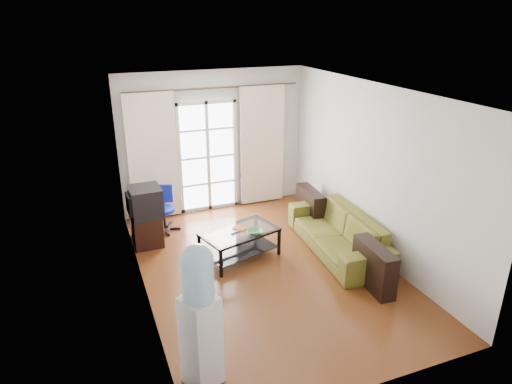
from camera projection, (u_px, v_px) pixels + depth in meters
floor at (265, 268)px, 6.99m from camera, size 5.20×5.20×0.00m
ceiling at (267, 90)px, 6.00m from camera, size 5.20×5.20×0.00m
wall_back at (214, 142)px, 8.75m from camera, size 3.60×0.02×2.70m
wall_front at (374, 278)px, 4.25m from camera, size 3.60×0.02×2.70m
wall_left at (138, 204)px, 5.89m from camera, size 0.02×5.20×2.70m
wall_right at (373, 171)px, 7.11m from camera, size 0.02×5.20×2.70m
french_door at (208, 157)px, 8.75m from camera, size 1.16×0.06×2.15m
curtain_rod at (214, 88)px, 8.29m from camera, size 3.30×0.04×0.04m
curtain_left at (153, 157)px, 8.29m from camera, size 0.90×0.07×2.35m
curtain_right at (262, 146)px, 9.02m from camera, size 0.90×0.07×2.35m
radiator at (255, 187)px, 9.31m from camera, size 0.64×0.12×0.64m
sofa at (338, 232)px, 7.42m from camera, size 2.36×1.20×0.65m
coffee_table at (240, 240)px, 7.19m from camera, size 1.32×0.97×0.48m
bowl at (254, 232)px, 7.04m from camera, size 0.33×0.33×0.06m
book at (237, 230)px, 7.14m from camera, size 0.34×0.34×0.02m
remote at (235, 233)px, 7.05m from camera, size 0.16×0.11×0.02m
tv_stand at (146, 228)px, 7.72m from camera, size 0.46×0.69×0.51m
crt_tv at (144, 202)px, 7.48m from camera, size 0.57×0.56×0.50m
task_chair at (165, 217)px, 8.16m from camera, size 0.68×0.68×0.81m
water_cooler at (200, 314)px, 4.54m from camera, size 0.44×0.44×1.63m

